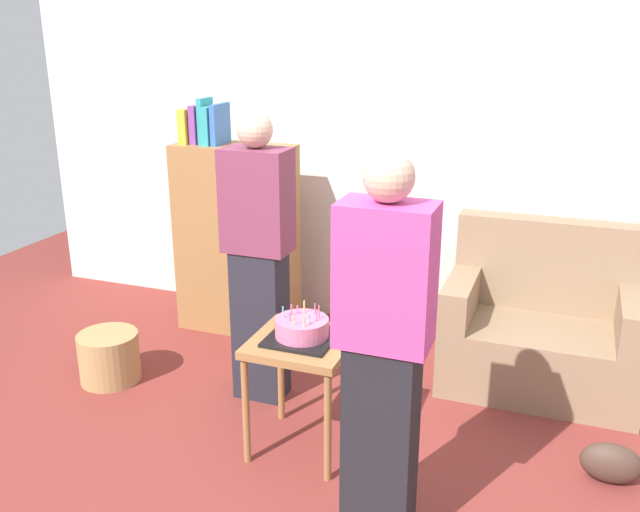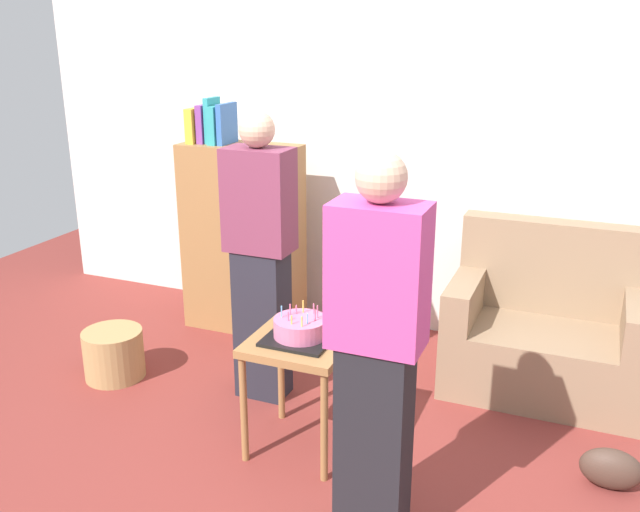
{
  "view_description": "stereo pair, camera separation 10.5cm",
  "coord_description": "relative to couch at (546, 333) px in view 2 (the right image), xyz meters",
  "views": [
    {
      "loc": [
        0.94,
        -2.46,
        2.04
      ],
      "look_at": [
        -0.2,
        0.6,
        0.95
      ],
      "focal_mm": 38.7,
      "sensor_mm": 36.0,
      "label": 1
    },
    {
      "loc": [
        1.04,
        -2.43,
        2.04
      ],
      "look_at": [
        -0.2,
        0.6,
        0.95
      ],
      "focal_mm": 38.7,
      "sensor_mm": 36.0,
      "label": 2
    }
  ],
  "objects": [
    {
      "name": "wall_back",
      "position": [
        -0.87,
        0.57,
        1.01
      ],
      "size": [
        6.0,
        0.1,
        2.7
      ],
      "primitive_type": "cube",
      "color": "silver",
      "rests_on": "ground_plane"
    },
    {
      "name": "birthday_cake",
      "position": [
        -1.07,
        -1.13,
        0.31
      ],
      "size": [
        0.32,
        0.32,
        0.17
      ],
      "color": "black",
      "rests_on": "side_table"
    },
    {
      "name": "bookshelf",
      "position": [
        -2.05,
        0.1,
        0.34
      ],
      "size": [
        0.8,
        0.36,
        1.6
      ],
      "color": "olive",
      "rests_on": "ground_plane"
    },
    {
      "name": "side_table",
      "position": [
        -1.07,
        -1.13,
        0.17
      ],
      "size": [
        0.48,
        0.48,
        0.6
      ],
      "color": "olive",
      "rests_on": "ground_plane"
    },
    {
      "name": "ground_plane",
      "position": [
        -0.87,
        -1.48,
        -0.34
      ],
      "size": [
        8.0,
        8.0,
        0.0
      ],
      "primitive_type": "plane",
      "color": "maroon"
    },
    {
      "name": "person_blowing_candles",
      "position": [
        -1.49,
        -0.71,
        0.49
      ],
      "size": [
        0.36,
        0.22,
        1.63
      ],
      "rotation": [
        0.0,
        0.0,
        -0.34
      ],
      "color": "#23232D",
      "rests_on": "ground_plane"
    },
    {
      "name": "handbag",
      "position": [
        0.39,
        -0.89,
        -0.24
      ],
      "size": [
        0.28,
        0.14,
        0.2
      ],
      "primitive_type": "ellipsoid",
      "color": "#473328",
      "rests_on": "ground_plane"
    },
    {
      "name": "wicker_basket",
      "position": [
        -2.43,
        -0.88,
        -0.19
      ],
      "size": [
        0.36,
        0.36,
        0.3
      ],
      "primitive_type": "cylinder",
      "color": "#A88451",
      "rests_on": "ground_plane"
    },
    {
      "name": "person_holding_cake",
      "position": [
        -0.54,
        -1.6,
        0.49
      ],
      "size": [
        0.36,
        0.22,
        1.63
      ],
      "rotation": [
        0.0,
        0.0,
        3.04
      ],
      "color": "black",
      "rests_on": "ground_plane"
    },
    {
      "name": "couch",
      "position": [
        0.0,
        0.0,
        0.0
      ],
      "size": [
        1.1,
        0.7,
        0.96
      ],
      "color": "#8C7054",
      "rests_on": "ground_plane"
    }
  ]
}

